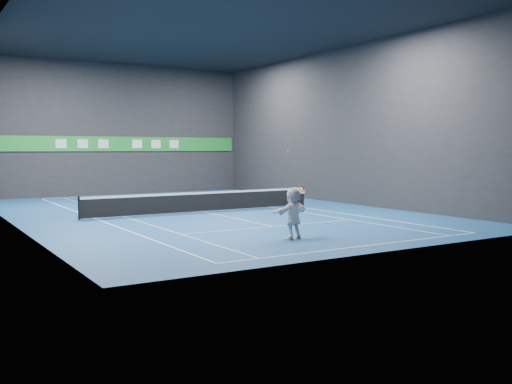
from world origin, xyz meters
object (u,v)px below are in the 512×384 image
tennis_net (204,201)px  tennis_racket (301,190)px  player (293,213)px  tennis_ball (288,152)px

tennis_net → tennis_racket: size_ratio=19.75×
player → tennis_net: 9.55m
player → tennis_racket: 0.88m
player → tennis_net: bearing=-112.3°
player → tennis_net: (1.20, 9.47, -0.38)m
tennis_net → tennis_racket: 9.53m
player → tennis_racket: bearing=172.2°
tennis_ball → tennis_net: tennis_ball is taller
player → tennis_ball: bearing=-82.3°
player → tennis_racket: size_ratio=2.90×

